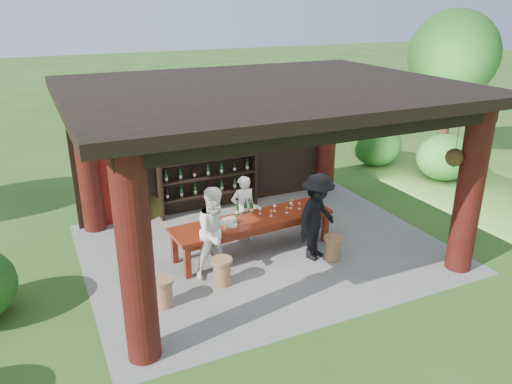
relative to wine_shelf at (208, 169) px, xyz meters
name	(u,v)px	position (x,y,z in m)	size (l,w,h in m)	color
ground	(264,248)	(0.36, -2.45, -1.11)	(90.00, 90.00, 0.00)	#2D5119
pavilion	(255,148)	(0.34, -2.02, 1.02)	(7.50, 6.00, 3.60)	slate
wine_shelf	(208,169)	(0.00, 0.00, 0.00)	(2.52, 0.38, 2.22)	black
tasting_table	(253,224)	(0.08, -2.49, -0.48)	(3.54, 1.14, 0.75)	#57190C
stool_near_left	(222,271)	(-1.00, -3.46, -0.83)	(0.41, 0.41, 0.53)	#8E5B38
stool_near_right	(333,247)	(1.41, -3.52, -0.84)	(0.39, 0.39, 0.52)	#8E5B38
stool_far_left	(163,291)	(-2.18, -3.68, -0.83)	(0.41, 0.41, 0.54)	#8E5B38
host	(243,209)	(0.12, -1.90, -0.36)	(0.55, 0.36, 1.50)	white
guest_woman	(216,232)	(-0.95, -3.08, -0.22)	(0.87, 0.68, 1.80)	white
guest_man	(317,217)	(1.14, -3.29, -0.20)	(1.18, 0.68, 1.82)	black
table_bottles	(245,207)	(0.04, -2.17, -0.21)	(0.40, 0.14, 0.31)	#194C1E
table_glasses	(282,208)	(0.83, -2.37, -0.29)	(0.96, 0.42, 0.15)	silver
napkin_basket	(229,221)	(-0.47, -2.55, -0.29)	(0.26, 0.18, 0.14)	#BF6672
shrubs	(343,195)	(2.86, -1.73, -0.57)	(14.60, 7.76, 1.36)	#194C14
trees	(357,73)	(3.50, -1.07, 2.25)	(22.91, 10.93, 4.80)	#3F2819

